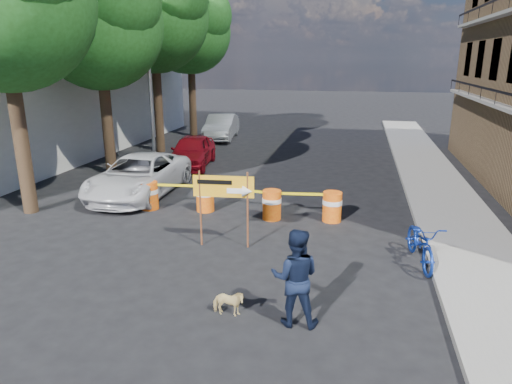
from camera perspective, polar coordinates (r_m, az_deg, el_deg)
The scene contains 18 objects.
ground at distance 11.37m, azimuth -4.86°, elevation -8.08°, with size 120.00×120.00×0.00m, color black.
sidewalk_east at distance 16.79m, azimuth 22.41°, elevation -0.87°, with size 2.40×40.00×0.15m, color gray.
white_building at distance 25.67m, azimuth -27.06°, elevation 10.85°, with size 8.00×22.00×6.00m, color silver.
tree_mid_a at distance 19.60m, azimuth -18.96°, elevation 19.39°, with size 5.25×5.00×8.68m.
tree_mid_b at distance 24.08m, azimuth -12.61°, elevation 20.83°, with size 5.67×5.40×9.62m.
tree_far at distance 28.67m, azimuth -8.14°, elevation 19.27°, with size 5.04×4.80×8.84m.
streetlamp at distance 21.40m, azimuth -13.10°, elevation 15.12°, with size 1.25×0.18×8.00m.
barrel_far_left at distance 15.06m, azimuth -13.19°, elevation -0.36°, with size 0.58×0.58×0.90m.
barrel_mid_left at distance 14.56m, azimuth -6.38°, elevation -0.60°, with size 0.58×0.58×0.90m.
barrel_mid_right at distance 13.75m, azimuth 1.98°, elevation -1.53°, with size 0.58×0.58×0.90m.
barrel_far_right at distance 13.76m, azimuth 9.50°, elevation -1.74°, with size 0.58×0.58×0.90m.
detour_sign at distance 11.45m, azimuth -3.04°, elevation -0.03°, with size 1.55×0.31×2.00m.
pedestrian at distance 8.35m, azimuth 4.92°, elevation -10.59°, with size 0.90×0.70×1.84m, color black.
bicycle at distance 11.29m, azimuth 20.15°, elevation -3.65°, with size 0.72×1.08×2.05m, color #12309A.
dog at distance 8.86m, azimuth -3.50°, elevation -13.69°, with size 0.29×0.63×0.53m, color #E2C982.
suv_white at distance 16.64m, azimuth -14.43°, elevation 1.98°, with size 2.35×5.09×1.41m, color silver.
sedan_red at distance 20.69m, azimuth -8.01°, elevation 5.08°, with size 1.65×4.09×1.39m, color maroon.
sedan_silver at distance 27.71m, azimuth -4.34°, elevation 8.13°, with size 1.56×4.49×1.48m, color #AEB1B5.
Camera 1 is at (3.17, -9.86, 4.70)m, focal length 32.00 mm.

